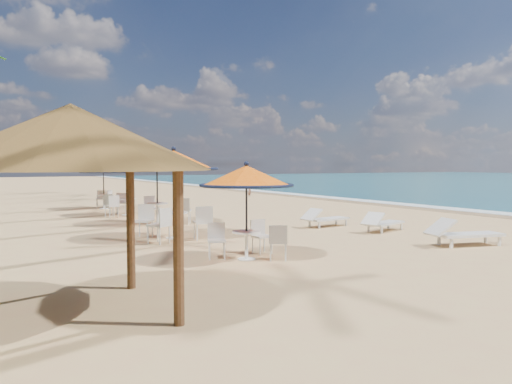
% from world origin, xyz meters
% --- Properties ---
extents(ground, '(160.00, 160.00, 0.00)m').
position_xyz_m(ground, '(0.00, 0.00, 0.00)').
color(ground, tan).
rests_on(ground, ground).
extents(foam_strip, '(1.20, 140.00, 0.04)m').
position_xyz_m(foam_strip, '(9.30, 10.00, 0.00)').
color(foam_strip, white).
rests_on(foam_strip, ground).
extents(wetsand_band, '(1.40, 140.00, 0.02)m').
position_xyz_m(wetsand_band, '(8.40, 10.00, 0.00)').
color(wetsand_band, olive).
rests_on(wetsand_band, ground).
extents(station_0, '(2.10, 2.10, 2.19)m').
position_xyz_m(station_0, '(-5.02, -0.32, 1.60)').
color(station_0, black).
rests_on(station_0, ground).
extents(station_1, '(2.52, 2.52, 2.63)m').
position_xyz_m(station_1, '(-5.37, 3.42, 1.92)').
color(station_1, black).
rests_on(station_1, ground).
extents(station_2, '(2.47, 2.47, 2.58)m').
position_xyz_m(station_2, '(-4.55, 7.09, 1.97)').
color(station_2, black).
rests_on(station_2, ground).
extents(station_3, '(2.33, 2.33, 2.43)m').
position_xyz_m(station_3, '(-4.80, 10.62, 1.78)').
color(station_3, black).
rests_on(station_3, ground).
extents(station_4, '(2.21, 2.21, 2.31)m').
position_xyz_m(station_4, '(-4.84, 14.18, 1.76)').
color(station_4, black).
rests_on(station_4, ground).
extents(lounger_near, '(2.14, 1.15, 0.73)m').
position_xyz_m(lounger_near, '(0.70, -1.50, 0.34)').
color(lounger_near, silver).
rests_on(lounger_near, ground).
extents(lounger_mid, '(1.89, 1.07, 0.65)m').
position_xyz_m(lounger_mid, '(0.85, 1.55, 0.30)').
color(lounger_mid, silver).
rests_on(lounger_mid, ground).
extents(lounger_far, '(1.87, 0.79, 0.65)m').
position_xyz_m(lounger_far, '(0.01, 3.44, 0.30)').
color(lounger_far, silver).
rests_on(lounger_far, ground).
extents(palapa, '(3.88, 3.88, 2.96)m').
position_xyz_m(palapa, '(-9.12, -2.74, 2.48)').
color(palapa, brown).
rests_on(palapa, ground).
extents(person, '(0.23, 0.33, 0.86)m').
position_xyz_m(person, '(5.50, 18.50, 0.43)').
color(person, '#8B5D47').
rests_on(person, ground).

